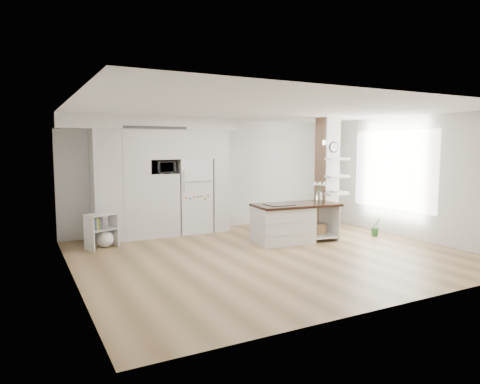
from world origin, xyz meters
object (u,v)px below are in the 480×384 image
object	(u,v)px
refrigerator	(192,196)
floor_plant_a	(376,227)
kitchen_island	(288,222)
bookshelf	(103,233)

from	to	relation	value
refrigerator	floor_plant_a	world-z (taller)	refrigerator
refrigerator	kitchen_island	distance (m)	2.45
refrigerator	kitchen_island	world-z (taller)	refrigerator
refrigerator	floor_plant_a	bearing A→B (deg)	-34.01
floor_plant_a	kitchen_island	bearing A→B (deg)	169.15
kitchen_island	floor_plant_a	world-z (taller)	kitchen_island
refrigerator	floor_plant_a	distance (m)	4.30
bookshelf	floor_plant_a	bearing A→B (deg)	-40.48
bookshelf	floor_plant_a	world-z (taller)	bookshelf
refrigerator	bookshelf	size ratio (longest dim) A/B	2.50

